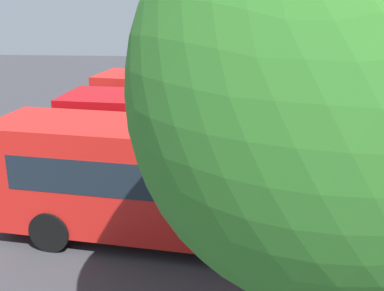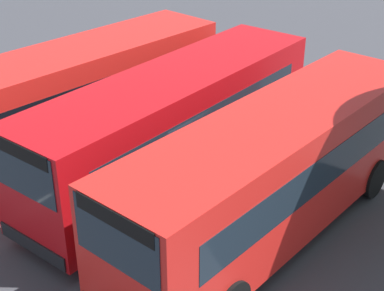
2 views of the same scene
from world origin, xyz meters
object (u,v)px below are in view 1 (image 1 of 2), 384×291
object	(u,v)px
bus_far_left	(219,113)
bus_center_right	(180,180)
bus_center_left	(214,141)
street_lamp	(219,42)
depot_tree	(339,93)

from	to	relation	value
bus_far_left	bus_center_right	size ratio (longest dim) A/B	1.00
bus_center_left	street_lamp	distance (m)	8.37
bus_far_left	depot_tree	distance (m)	12.79
bus_far_left	bus_center_right	bearing A→B (deg)	92.89
bus_far_left	bus_center_right	xyz separation A→B (m)	(0.88, 7.00, 0.00)
bus_center_left	street_lamp	xyz separation A→B (m)	(0.07, -8.05, 2.29)
bus_far_left	depot_tree	size ratio (longest dim) A/B	1.26
bus_center_left	street_lamp	size ratio (longest dim) A/B	1.44
bus_far_left	bus_center_left	distance (m)	3.61
bus_center_right	street_lamp	bearing A→B (deg)	-85.74
street_lamp	depot_tree	xyz separation A→B (m)	(-1.86, 16.66, 1.12)
bus_center_left	depot_tree	xyz separation A→B (m)	(-1.79, 8.61, 3.40)
bus_center_right	depot_tree	distance (m)	6.73
bus_far_left	depot_tree	xyz separation A→B (m)	(-1.71, 12.21, 3.40)
bus_center_left	bus_center_right	bearing A→B (deg)	82.10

